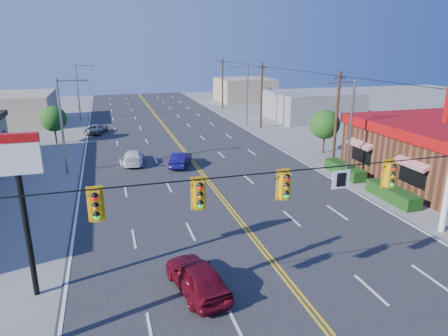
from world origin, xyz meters
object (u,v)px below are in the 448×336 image
object	(u,v)px
signal_span	(310,196)
car_magenta	(197,278)
pizza_hut_sign	(19,183)
car_silver	(97,129)
car_white	(134,158)
car_blue	(181,160)

from	to	relation	value
signal_span	car_magenta	size ratio (longest dim) A/B	5.68
pizza_hut_sign	car_silver	xyz separation A→B (m)	(2.29, 34.29, -4.62)
car_white	car_magenta	bearing A→B (deg)	100.14
signal_span	car_silver	world-z (taller)	signal_span
car_white	signal_span	bearing A→B (deg)	109.67
pizza_hut_sign	car_magenta	distance (m)	8.35
car_magenta	car_silver	bearing A→B (deg)	-93.64
car_magenta	car_silver	distance (m)	36.46
pizza_hut_sign	car_blue	bearing A→B (deg)	60.77
signal_span	car_blue	bearing A→B (deg)	93.27
signal_span	car_blue	world-z (taller)	signal_span
signal_span	car_blue	distance (m)	21.73
pizza_hut_sign	car_white	size ratio (longest dim) A/B	1.57
car_blue	car_white	xyz separation A→B (m)	(-4.01, 2.03, -0.01)
car_magenta	car_white	xyz separation A→B (m)	(-1.15, 21.19, -0.10)
signal_span	car_magenta	xyz separation A→B (m)	(-4.07, 2.11, -4.16)
signal_span	car_white	distance (m)	24.26
pizza_hut_sign	car_blue	world-z (taller)	pizza_hut_sign
car_magenta	signal_span	bearing A→B (deg)	141.84
signal_span	car_blue	size ratio (longest dim) A/B	6.21
signal_span	car_white	bearing A→B (deg)	102.63
pizza_hut_sign	car_magenta	size ratio (longest dim) A/B	1.60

